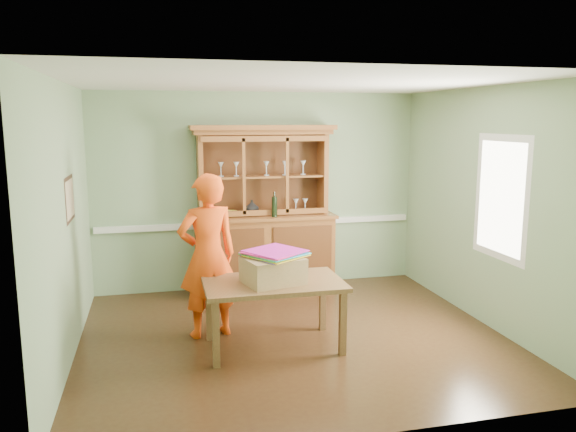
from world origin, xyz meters
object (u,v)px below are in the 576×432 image
object	(u,v)px
dining_table	(274,289)
cardboard_box	(273,270)
china_hutch	(264,234)
person	(208,256)

from	to	relation	value
dining_table	cardboard_box	xyz separation A→B (m)	(-0.01, -0.05, 0.21)
china_hutch	person	bearing A→B (deg)	-121.64
dining_table	cardboard_box	size ratio (longest dim) A/B	2.53
china_hutch	person	xyz separation A→B (m)	(-0.90, -1.46, 0.10)
dining_table	person	distance (m)	0.83
dining_table	person	xyz separation A→B (m)	(-0.62, 0.49, 0.27)
china_hutch	dining_table	xyz separation A→B (m)	(-0.28, -1.95, -0.17)
china_hutch	dining_table	distance (m)	1.98
dining_table	cardboard_box	world-z (taller)	cardboard_box
cardboard_box	person	world-z (taller)	person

